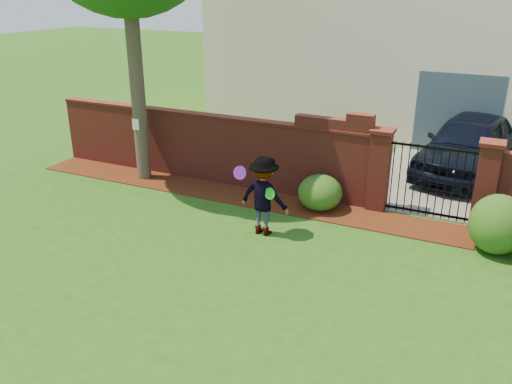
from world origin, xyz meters
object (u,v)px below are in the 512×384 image
at_px(man, 263,196).
at_px(frisbee_green, 270,194).
at_px(car, 465,147).
at_px(frisbee_purple, 240,173).

relative_size(man, frisbee_green, 6.95).
xyz_separation_m(car, frisbee_purple, (-3.78, -5.58, 0.53)).
bearing_deg(man, frisbee_green, 150.64).
distance_m(car, frisbee_green, 6.39).
height_order(man, frisbee_green, man).
bearing_deg(man, frisbee_purple, 27.08).
relative_size(car, frisbee_purple, 16.80).
height_order(car, frisbee_green, car).
height_order(car, man, man).
relative_size(frisbee_purple, frisbee_green, 1.17).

